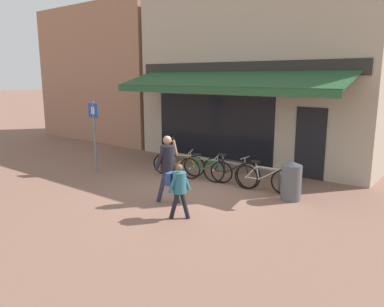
# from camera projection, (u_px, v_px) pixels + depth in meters

# --- Properties ---
(ground_plane) EXTENTS (160.00, 160.00, 0.00)m
(ground_plane) POSITION_uv_depth(u_px,v_px,m) (195.00, 192.00, 9.82)
(ground_plane) COLOR brown
(shop_front) EXTENTS (8.56, 4.64, 5.93)m
(shop_front) POSITION_uv_depth(u_px,v_px,m) (258.00, 77.00, 13.24)
(shop_front) COLOR tan
(shop_front) RESTS_ON ground_plane
(neighbour_building) EXTENTS (7.15, 4.00, 6.12)m
(neighbour_building) POSITION_uv_depth(u_px,v_px,m) (118.00, 75.00, 18.48)
(neighbour_building) COLOR #9E7056
(neighbour_building) RESTS_ON ground_plane
(bike_rack_rail) EXTENTS (3.60, 0.04, 0.57)m
(bike_rack_rail) POSITION_uv_depth(u_px,v_px,m) (223.00, 165.00, 10.69)
(bike_rack_rail) COLOR #47494F
(bike_rack_rail) RESTS_ON ground_plane
(bicycle_orange) EXTENTS (1.58, 0.70, 0.81)m
(bicycle_orange) POSITION_uv_depth(u_px,v_px,m) (179.00, 164.00, 11.35)
(bicycle_orange) COLOR black
(bicycle_orange) RESTS_ON ground_plane
(bicycle_green) EXTENTS (1.63, 0.54, 0.82)m
(bicycle_green) POSITION_uv_depth(u_px,v_px,m) (205.00, 169.00, 10.73)
(bicycle_green) COLOR black
(bicycle_green) RESTS_ON ground_plane
(bicycle_black) EXTENTS (1.81, 0.52, 0.86)m
(bicycle_black) POSITION_uv_depth(u_px,v_px,m) (230.00, 172.00, 10.33)
(bicycle_black) COLOR black
(bicycle_black) RESTS_ON ground_plane
(bicycle_silver) EXTENTS (1.66, 0.52, 0.81)m
(bicycle_silver) POSITION_uv_depth(u_px,v_px,m) (264.00, 178.00, 9.76)
(bicycle_silver) COLOR black
(bicycle_silver) RESTS_ON ground_plane
(pedestrian_adult) EXTENTS (0.54, 0.61, 1.63)m
(pedestrian_adult) POSITION_uv_depth(u_px,v_px,m) (168.00, 162.00, 8.82)
(pedestrian_adult) COLOR #282D47
(pedestrian_adult) RESTS_ON ground_plane
(pedestrian_child) EXTENTS (0.50, 0.51, 1.20)m
(pedestrian_child) POSITION_uv_depth(u_px,v_px,m) (178.00, 185.00, 7.85)
(pedestrian_child) COLOR black
(pedestrian_child) RESTS_ON ground_plane
(litter_bin) EXTENTS (0.50, 0.50, 0.97)m
(litter_bin) POSITION_uv_depth(u_px,v_px,m) (291.00, 181.00, 9.09)
(litter_bin) COLOR #515459
(litter_bin) RESTS_ON ground_plane
(parking_sign) EXTENTS (0.44, 0.07, 2.23)m
(parking_sign) POSITION_uv_depth(u_px,v_px,m) (94.00, 129.00, 11.59)
(parking_sign) COLOR slate
(parking_sign) RESTS_ON ground_plane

